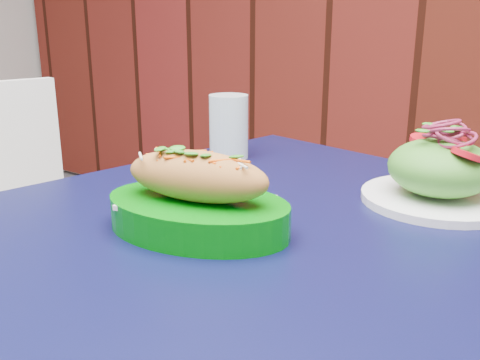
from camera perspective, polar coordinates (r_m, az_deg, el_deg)
The scene contains 5 objects.
cafe_table at distance 0.74m, azimuth 4.76°, elevation -11.02°, with size 0.95×0.95×0.75m.
chair_left at distance 1.25m, azimuth -24.05°, elevation -8.14°, with size 0.49×0.48×0.88m.
banh_mi_basket at distance 0.67m, azimuth -4.56°, elevation -2.04°, with size 0.27×0.20×0.11m.
salad_plate at distance 0.82m, azimuth 20.56°, elevation 0.73°, with size 0.22×0.22×0.12m.
water_glass at distance 1.03m, azimuth -1.21°, elevation 5.72°, with size 0.07×0.07×0.12m, color silver.
Camera 1 is at (0.66, 0.78, 1.01)m, focal length 40.00 mm.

